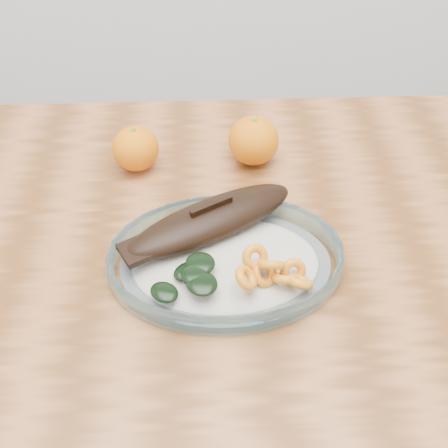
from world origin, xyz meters
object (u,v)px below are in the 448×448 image
object	(u,v)px
plated_meal	(225,256)
orange_left	(136,149)
dining_table	(181,316)
orange_right	(254,141)

from	to	relation	value
plated_meal	orange_left	size ratio (longest dim) A/B	7.80
dining_table	plated_meal	xyz separation A→B (m)	(0.06, 0.00, 0.12)
dining_table	orange_left	world-z (taller)	orange_left
plated_meal	orange_right	bearing A→B (deg)	74.69
dining_table	plated_meal	bearing A→B (deg)	1.16
dining_table	orange_right	size ratio (longest dim) A/B	15.62
plated_meal	orange_left	xyz separation A→B (m)	(-0.13, 0.21, 0.02)
orange_left	orange_right	bearing A→B (deg)	2.76
orange_left	orange_right	xyz separation A→B (m)	(0.18, 0.01, 0.00)
plated_meal	orange_right	xyz separation A→B (m)	(0.05, 0.22, 0.02)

